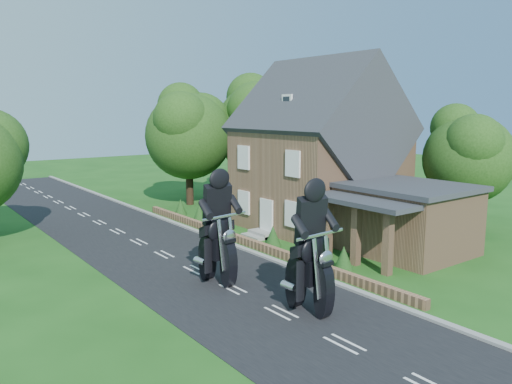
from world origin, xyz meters
TOP-DOWN VIEW (x-y plane):
  - ground at (0.00, 0.00)m, footprint 120.00×120.00m
  - road at (0.00, 0.00)m, footprint 7.00×80.00m
  - kerb at (3.65, 0.00)m, footprint 0.30×80.00m
  - garden_wall at (4.30, 5.00)m, footprint 0.30×22.00m
  - house at (10.49, 6.00)m, footprint 9.54×8.64m
  - annex at (9.87, -0.80)m, footprint 7.05×5.94m
  - tree_annex_side at (17.13, 0.10)m, footprint 5.64×5.20m
  - tree_house_right at (16.65, 8.62)m, footprint 6.51×6.00m
  - tree_behind_house at (14.18, 16.14)m, footprint 7.81×7.20m
  - tree_behind_left at (8.16, 17.13)m, footprint 6.94×6.40m
  - shrub_a at (5.30, -1.00)m, footprint 0.90×0.90m
  - shrub_b at (5.30, 1.50)m, footprint 0.90×0.90m
  - shrub_c at (5.30, 4.00)m, footprint 0.90×0.90m
  - shrub_d at (5.30, 9.00)m, footprint 0.90×0.90m
  - shrub_e at (5.30, 11.50)m, footprint 0.90×0.90m
  - shrub_f at (5.30, 14.00)m, footprint 0.90×0.90m
  - motorcycle_lead at (0.81, -3.57)m, footprint 0.49×1.56m
  - motorcycle_follow at (-0.12, 0.89)m, footprint 0.59×1.57m

SIDE VIEW (x-z plane):
  - ground at x=0.00m, z-range 0.00..0.00m
  - road at x=0.00m, z-range 0.00..0.02m
  - kerb at x=3.65m, z-range 0.00..0.12m
  - garden_wall at x=4.30m, z-range 0.00..0.40m
  - shrub_a at x=5.30m, z-range 0.00..1.10m
  - shrub_b at x=5.30m, z-range 0.00..1.10m
  - shrub_c at x=5.30m, z-range 0.00..1.10m
  - shrub_d at x=5.30m, z-range 0.00..1.10m
  - shrub_e at x=5.30m, z-range 0.00..1.10m
  - shrub_f at x=5.30m, z-range 0.00..1.10m
  - motorcycle_follow at x=-0.12m, z-range 0.00..1.43m
  - motorcycle_lead at x=0.81m, z-range 0.00..1.44m
  - annex at x=9.87m, z-range 0.05..3.49m
  - house at x=10.49m, z-range -0.78..9.46m
  - tree_annex_side at x=17.13m, z-range 0.95..8.43m
  - tree_house_right at x=16.65m, z-range 0.99..9.39m
  - tree_behind_left at x=8.16m, z-range 1.15..10.31m
  - tree_behind_house at x=14.18m, z-range 1.19..11.27m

